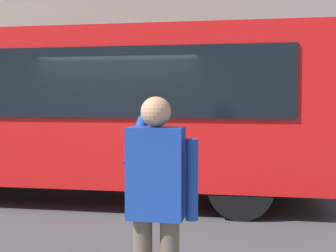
# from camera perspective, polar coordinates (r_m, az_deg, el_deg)

# --- Properties ---
(ground_plane) EXTENTS (60.00, 60.00, 0.00)m
(ground_plane) POSITION_cam_1_polar(r_m,az_deg,el_deg) (8.11, -5.19, -9.85)
(ground_plane) COLOR #38383A
(red_bus) EXTENTS (9.05, 2.54, 3.08)m
(red_bus) POSITION_cam_1_polar(r_m,az_deg,el_deg) (8.92, -10.78, 2.19)
(red_bus) COLOR red
(red_bus) RESTS_ON ground_plane
(pedestrian_photographer) EXTENTS (0.53, 0.52, 1.70)m
(pedestrian_photographer) POSITION_cam_1_polar(r_m,az_deg,el_deg) (3.45, -1.36, -8.27)
(pedestrian_photographer) COLOR #4C4238
(pedestrian_photographer) RESTS_ON sidewalk_curb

